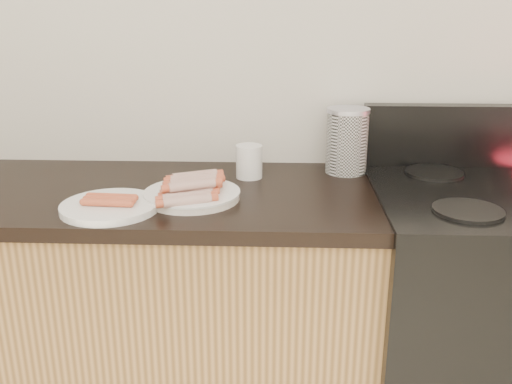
{
  "coord_description": "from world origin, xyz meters",
  "views": [
    {
      "loc": [
        0.12,
        0.11,
        1.43
      ],
      "look_at": [
        0.06,
        1.62,
        0.92
      ],
      "focal_mm": 40.0,
      "sensor_mm": 36.0,
      "label": 1
    }
  ],
  "objects_px": {
    "side_plate": "(110,207)",
    "mug": "(249,162)",
    "main_plate": "(192,196)",
    "canister": "(347,141)",
    "stove": "(489,331)"
  },
  "relations": [
    {
      "from": "side_plate",
      "to": "canister",
      "type": "xyz_separation_m",
      "value": [
        0.66,
        0.38,
        0.1
      ]
    },
    {
      "from": "main_plate",
      "to": "mug",
      "type": "relative_size",
      "value": 2.57
    },
    {
      "from": "main_plate",
      "to": "canister",
      "type": "bearing_deg",
      "value": 31.81
    },
    {
      "from": "canister",
      "to": "stove",
      "type": "bearing_deg",
      "value": -26.32
    },
    {
      "from": "main_plate",
      "to": "stove",
      "type": "bearing_deg",
      "value": 4.15
    },
    {
      "from": "side_plate",
      "to": "mug",
      "type": "bearing_deg",
      "value": 41.06
    },
    {
      "from": "side_plate",
      "to": "mug",
      "type": "relative_size",
      "value": 2.52
    },
    {
      "from": "stove",
      "to": "main_plate",
      "type": "height_order",
      "value": "main_plate"
    },
    {
      "from": "stove",
      "to": "canister",
      "type": "xyz_separation_m",
      "value": [
        -0.44,
        0.22,
        0.55
      ]
    },
    {
      "from": "canister",
      "to": "mug",
      "type": "distance_m",
      "value": 0.32
    },
    {
      "from": "main_plate",
      "to": "side_plate",
      "type": "bearing_deg",
      "value": -155.18
    },
    {
      "from": "stove",
      "to": "side_plate",
      "type": "xyz_separation_m",
      "value": [
        -1.11,
        -0.16,
        0.45
      ]
    },
    {
      "from": "side_plate",
      "to": "canister",
      "type": "bearing_deg",
      "value": 29.74
    },
    {
      "from": "main_plate",
      "to": "mug",
      "type": "xyz_separation_m",
      "value": [
        0.15,
        0.21,
        0.04
      ]
    },
    {
      "from": "stove",
      "to": "side_plate",
      "type": "bearing_deg",
      "value": -171.75
    }
  ]
}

